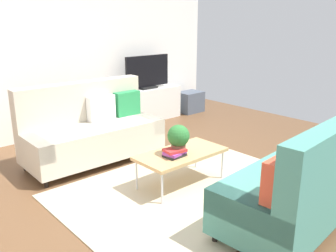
{
  "coord_description": "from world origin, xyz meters",
  "views": [
    {
      "loc": [
        -2.8,
        -3.05,
        1.97
      ],
      "look_at": [
        0.11,
        0.24,
        0.65
      ],
      "focal_mm": 38.66,
      "sensor_mm": 36.0,
      "label": 1
    }
  ],
  "objects_px": {
    "couch_beige": "(92,130)",
    "table_book_0": "(175,155)",
    "tv_console": "(147,104)",
    "storage_trunk": "(190,102)",
    "coffee_table": "(181,154)",
    "couch_green": "(304,182)",
    "bottle_0": "(132,86)",
    "potted_plant": "(178,138)",
    "vase_0": "(121,87)",
    "tv": "(147,73)"
  },
  "relations": [
    {
      "from": "couch_green",
      "to": "vase_0",
      "type": "xyz_separation_m",
      "value": [
        0.65,
        4.04,
        0.29
      ]
    },
    {
      "from": "couch_beige",
      "to": "tv",
      "type": "xyz_separation_m",
      "value": [
        1.9,
        1.13,
        0.51
      ]
    },
    {
      "from": "tv",
      "to": "bottle_0",
      "type": "relative_size",
      "value": 4.84
    },
    {
      "from": "couch_beige",
      "to": "potted_plant",
      "type": "xyz_separation_m",
      "value": [
        0.31,
        -1.45,
        0.17
      ]
    },
    {
      "from": "tv_console",
      "to": "tv",
      "type": "height_order",
      "value": "tv"
    },
    {
      "from": "storage_trunk",
      "to": "potted_plant",
      "type": "relative_size",
      "value": 1.44
    },
    {
      "from": "storage_trunk",
      "to": "table_book_0",
      "type": "xyz_separation_m",
      "value": [
        -2.77,
        -2.52,
        0.21
      ]
    },
    {
      "from": "coffee_table",
      "to": "potted_plant",
      "type": "relative_size",
      "value": 3.05
    },
    {
      "from": "couch_beige",
      "to": "table_book_0",
      "type": "distance_m",
      "value": 1.49
    },
    {
      "from": "coffee_table",
      "to": "bottle_0",
      "type": "xyz_separation_m",
      "value": [
        1.12,
        2.53,
        0.35
      ]
    },
    {
      "from": "tv_console",
      "to": "vase_0",
      "type": "height_order",
      "value": "vase_0"
    },
    {
      "from": "storage_trunk",
      "to": "table_book_0",
      "type": "relative_size",
      "value": 2.17
    },
    {
      "from": "couch_green",
      "to": "bottle_0",
      "type": "bearing_deg",
      "value": 73.88
    },
    {
      "from": "table_book_0",
      "to": "storage_trunk",
      "type": "bearing_deg",
      "value": 42.31
    },
    {
      "from": "vase_0",
      "to": "bottle_0",
      "type": "bearing_deg",
      "value": -26.46
    },
    {
      "from": "storage_trunk",
      "to": "bottle_0",
      "type": "relative_size",
      "value": 2.52
    },
    {
      "from": "couch_green",
      "to": "tv_console",
      "type": "distance_m",
      "value": 4.18
    },
    {
      "from": "potted_plant",
      "to": "vase_0",
      "type": "height_order",
      "value": "vase_0"
    },
    {
      "from": "potted_plant",
      "to": "storage_trunk",
      "type": "bearing_deg",
      "value": 42.89
    },
    {
      "from": "table_book_0",
      "to": "vase_0",
      "type": "xyz_separation_m",
      "value": [
        1.09,
        2.67,
        0.29
      ]
    },
    {
      "from": "storage_trunk",
      "to": "table_book_0",
      "type": "bearing_deg",
      "value": -137.69
    },
    {
      "from": "couch_green",
      "to": "table_book_0",
      "type": "xyz_separation_m",
      "value": [
        -0.44,
        1.37,
        -0.01
      ]
    },
    {
      "from": "vase_0",
      "to": "coffee_table",
      "type": "bearing_deg",
      "value": -109.74
    },
    {
      "from": "couch_green",
      "to": "potted_plant",
      "type": "height_order",
      "value": "couch_green"
    },
    {
      "from": "coffee_table",
      "to": "bottle_0",
      "type": "bearing_deg",
      "value": 66.11
    },
    {
      "from": "tv_console",
      "to": "potted_plant",
      "type": "relative_size",
      "value": 3.88
    },
    {
      "from": "bottle_0",
      "to": "table_book_0",
      "type": "bearing_deg",
      "value": -116.21
    },
    {
      "from": "tv_console",
      "to": "table_book_0",
      "type": "height_order",
      "value": "tv_console"
    },
    {
      "from": "couch_beige",
      "to": "storage_trunk",
      "type": "height_order",
      "value": "couch_beige"
    },
    {
      "from": "couch_beige",
      "to": "coffee_table",
      "type": "bearing_deg",
      "value": 105.67
    },
    {
      "from": "tv_console",
      "to": "storage_trunk",
      "type": "xyz_separation_m",
      "value": [
        1.1,
        -0.1,
        -0.1
      ]
    },
    {
      "from": "tv_console",
      "to": "table_book_0",
      "type": "xyz_separation_m",
      "value": [
        -1.67,
        -2.62,
        0.11
      ]
    },
    {
      "from": "table_book_0",
      "to": "couch_beige",
      "type": "bearing_deg",
      "value": 99.02
    },
    {
      "from": "couch_green",
      "to": "potted_plant",
      "type": "relative_size",
      "value": 5.43
    },
    {
      "from": "couch_beige",
      "to": "table_book_0",
      "type": "height_order",
      "value": "couch_beige"
    },
    {
      "from": "bottle_0",
      "to": "coffee_table",
      "type": "bearing_deg",
      "value": -113.89
    },
    {
      "from": "tv",
      "to": "vase_0",
      "type": "bearing_deg",
      "value": 173.12
    },
    {
      "from": "storage_trunk",
      "to": "coffee_table",
      "type": "bearing_deg",
      "value": -136.66
    },
    {
      "from": "couch_beige",
      "to": "vase_0",
      "type": "height_order",
      "value": "couch_beige"
    },
    {
      "from": "tv",
      "to": "bottle_0",
      "type": "distance_m",
      "value": 0.45
    },
    {
      "from": "potted_plant",
      "to": "bottle_0",
      "type": "bearing_deg",
      "value": 65.01
    },
    {
      "from": "couch_beige",
      "to": "couch_green",
      "type": "distance_m",
      "value": 2.92
    },
    {
      "from": "tv_console",
      "to": "tv",
      "type": "xyz_separation_m",
      "value": [
        0.0,
        -0.02,
        0.63
      ]
    },
    {
      "from": "vase_0",
      "to": "bottle_0",
      "type": "height_order",
      "value": "bottle_0"
    },
    {
      "from": "couch_green",
      "to": "table_book_0",
      "type": "height_order",
      "value": "couch_green"
    },
    {
      "from": "storage_trunk",
      "to": "vase_0",
      "type": "height_order",
      "value": "vase_0"
    },
    {
      "from": "bottle_0",
      "to": "vase_0",
      "type": "bearing_deg",
      "value": 153.54
    },
    {
      "from": "couch_beige",
      "to": "table_book_0",
      "type": "xyz_separation_m",
      "value": [
        0.23,
        -1.47,
        -0.01
      ]
    },
    {
      "from": "coffee_table",
      "to": "potted_plant",
      "type": "distance_m",
      "value": 0.24
    },
    {
      "from": "couch_beige",
      "to": "tv_console",
      "type": "relative_size",
      "value": 1.36
    }
  ]
}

